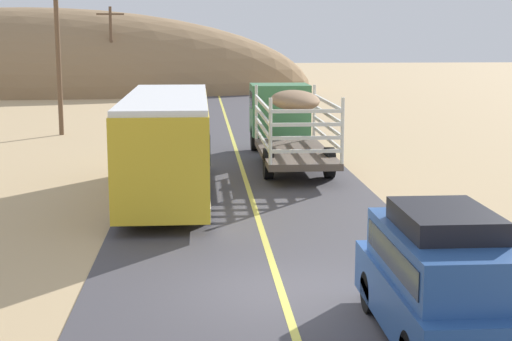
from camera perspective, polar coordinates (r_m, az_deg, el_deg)
ground_plane at (r=15.46m, az=1.90°, el=-9.09°), size 240.00×240.00×0.00m
road_surface at (r=15.45m, az=1.90°, el=-9.05°), size 8.00×120.00×0.02m
road_centre_line at (r=15.45m, az=1.90°, el=-9.01°), size 0.16×117.60×0.00m
suv_near at (r=13.03m, az=13.68°, el=-7.75°), size 1.90×4.62×2.29m
livestock_truck at (r=31.45m, az=2.18°, el=4.13°), size 2.53×9.70×3.02m
bus at (r=23.93m, az=-6.61°, el=2.05°), size 2.54×10.00×3.21m
power_pole_mid at (r=40.03m, az=-14.54°, el=8.93°), size 2.20×0.24×8.32m
power_pole_far at (r=63.51m, az=-10.72°, el=8.91°), size 2.20×0.24×7.22m
distant_hill at (r=71.70m, az=-16.46°, el=5.68°), size 50.52×18.74×14.73m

